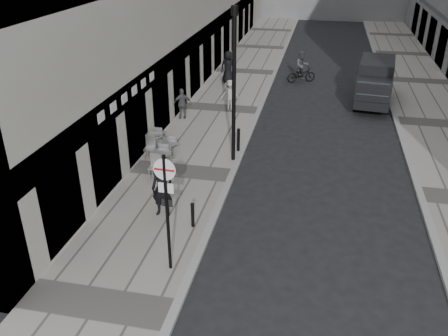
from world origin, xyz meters
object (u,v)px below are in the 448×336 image
Objects in this scene: sign_post at (166,199)px; cyclist at (301,70)px; lamppost at (234,79)px; panel_van at (375,80)px; walking_man at (162,189)px.

cyclist is at bearing 85.92° from sign_post.
lamppost is 12.81m from cyclist.
lamppost is at bearing 89.83° from sign_post.
cyclist is at bearing 80.68° from lamppost.
lamppost is 3.09× the size of cyclist.
sign_post is at bearing -121.89° from cyclist.
lamppost is 11.29m from panel_van.
lamppost is (0.40, 7.34, 1.16)m from sign_post.
sign_post reaches higher than panel_van.
walking_man is 0.39× the size of panel_van.
panel_van is (6.22, 9.15, -2.24)m from lamppost.
sign_post is 1.77× the size of cyclist.
cyclist is (2.43, 19.69, -1.60)m from sign_post.
sign_post is 19.90m from cyclist.
walking_man is 0.56× the size of sign_post.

